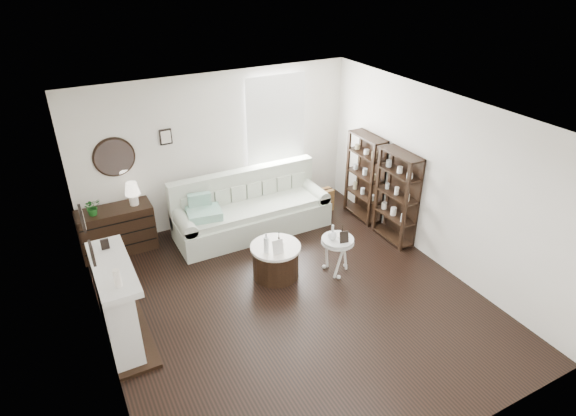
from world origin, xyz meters
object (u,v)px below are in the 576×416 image
dresser (117,230)px  pedestal_table (338,241)px  sofa (251,212)px  drum_table (276,260)px

dresser → pedestal_table: bearing=-37.4°
sofa → pedestal_table: sofa is taller
sofa → dresser: sofa is taller
dresser → sofa: bearing=-9.9°
sofa → drum_table: size_ratio=3.54×
sofa → dresser: (-2.22, 0.39, 0.05)m
dresser → pedestal_table: size_ratio=1.95×
dresser → drum_table: dresser is taller
dresser → pedestal_table: 3.62m
dresser → drum_table: size_ratio=1.54×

